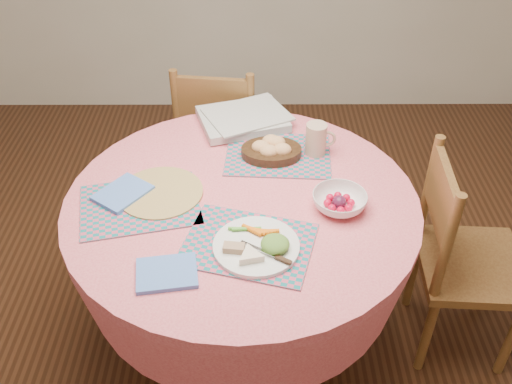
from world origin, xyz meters
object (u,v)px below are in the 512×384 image
wicker_trivet (160,193)px  latte_mug (317,139)px  chair_back (220,140)px  fruit_bowl (339,202)px  dining_table (242,240)px  bread_bowl (272,149)px  chair_right (461,257)px  dinner_plate (258,245)px

wicker_trivet → latte_mug: 0.62m
chair_back → fruit_bowl: (0.46, -0.87, 0.31)m
chair_back → latte_mug: size_ratio=7.14×
dining_table → bread_bowl: size_ratio=5.39×
chair_right → latte_mug: (-0.55, 0.28, 0.35)m
chair_back → bread_bowl: (0.23, -0.56, 0.32)m
dining_table → latte_mug: 0.47m
fruit_bowl → bread_bowl: bearing=125.5°
chair_right → wicker_trivet: (-1.11, 0.03, 0.29)m
wicker_trivet → chair_back: bearing=78.4°
wicker_trivet → dining_table: bearing=-5.6°
bread_bowl → latte_mug: size_ratio=1.84×
dinner_plate → chair_right: bearing=18.6°
dining_table → dinner_plate: dinner_plate is taller
dining_table → wicker_trivet: 0.35m
dining_table → bread_bowl: bearing=66.9°
dinner_plate → fruit_bowl: (0.28, 0.21, 0.01)m
latte_mug → fruit_bowl: bearing=-81.3°
bread_bowl → latte_mug: 0.18m
fruit_bowl → chair_right: bearing=6.2°
chair_back → dinner_plate: bearing=106.6°
dining_table → latte_mug: (0.28, 0.28, 0.26)m
latte_mug → chair_back: bearing=126.7°
wicker_trivet → dinner_plate: 0.45m
dinner_plate → dining_table: bearing=102.4°
chair_right → fruit_bowl: size_ratio=4.05×
chair_back → latte_mug: (0.41, -0.54, 0.35)m
dining_table → bread_bowl: bread_bowl is taller
dining_table → latte_mug: size_ratio=9.94×
chair_right → bread_bowl: 0.83m
chair_right → chair_back: (-0.95, 0.82, -0.00)m
bread_bowl → latte_mug: latte_mug is taller
dining_table → chair_back: bearing=98.6°
wicker_trivet → dinner_plate: dinner_plate is taller
bread_bowl → dining_table: bearing=-113.1°
wicker_trivet → bread_bowl: (0.40, 0.23, 0.03)m
wicker_trivet → bread_bowl: bread_bowl is taller
chair_right → chair_back: 1.26m
dining_table → latte_mug: latte_mug is taller
dining_table → wicker_trivet: bearing=174.4°
dinner_plate → fruit_bowl: bearing=36.7°
chair_back → dinner_plate: chair_back is taller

